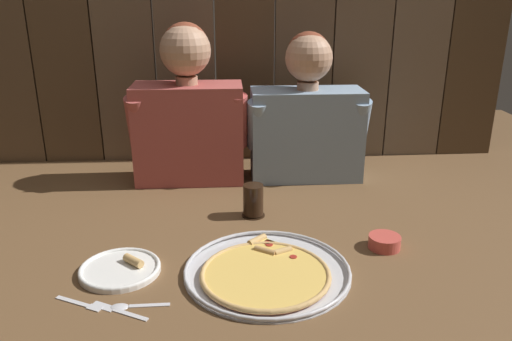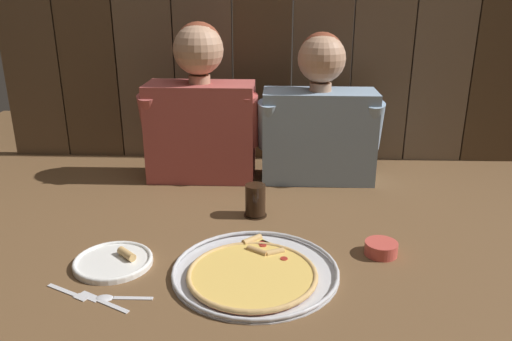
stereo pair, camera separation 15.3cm
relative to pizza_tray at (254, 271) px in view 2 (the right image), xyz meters
name	(u,v)px [view 2 (the right image)]	position (x,y,z in m)	size (l,w,h in m)	color
ground_plane	(253,239)	(-0.01, 0.20, -0.01)	(3.20, 3.20, 0.00)	brown
pizza_tray	(254,271)	(0.00, 0.00, 0.00)	(0.44, 0.44, 0.03)	silver
dinner_plate	(114,261)	(-0.38, 0.04, 0.00)	(0.21, 0.21, 0.03)	white
drinking_glass	(257,201)	(-0.01, 0.36, 0.04)	(0.08, 0.08, 0.11)	black
dipping_bowl	(381,248)	(0.35, 0.12, 0.01)	(0.09, 0.09, 0.04)	#CC4C42
table_fork	(69,292)	(-0.45, -0.10, -0.01)	(0.12, 0.07, 0.01)	silver
table_knife	(103,302)	(-0.35, -0.14, -0.01)	(0.14, 0.09, 0.01)	silver
table_spoon	(114,297)	(-0.33, -0.12, -0.01)	(0.14, 0.03, 0.01)	silver
diner_left	(201,110)	(-0.24, 0.72, 0.26)	(0.44, 0.21, 0.59)	#AD4C47
diner_right	(319,117)	(0.21, 0.72, 0.24)	(0.46, 0.20, 0.56)	#849EB7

